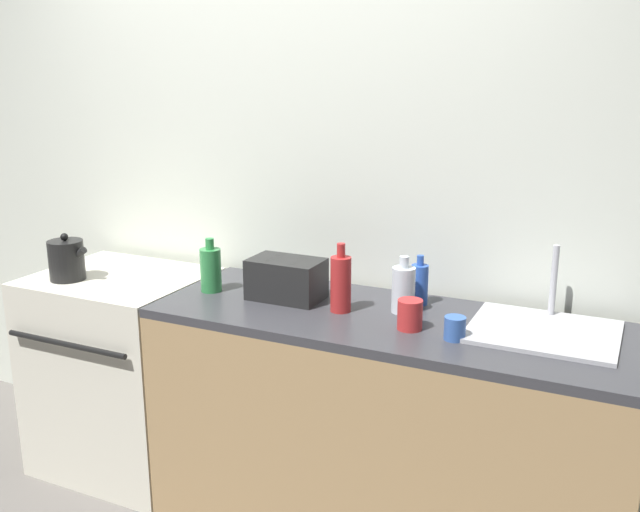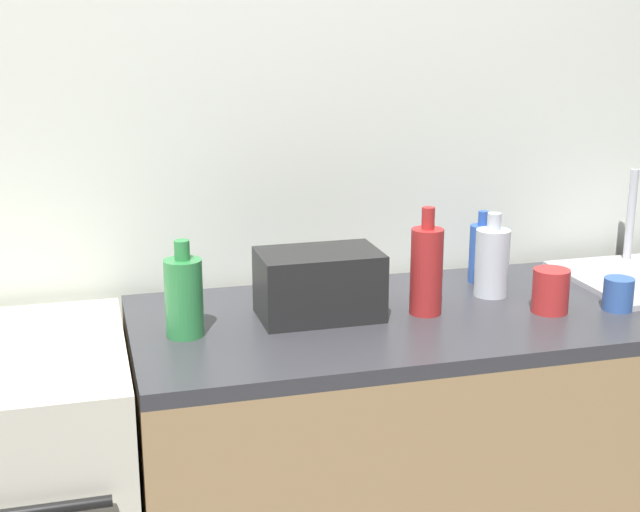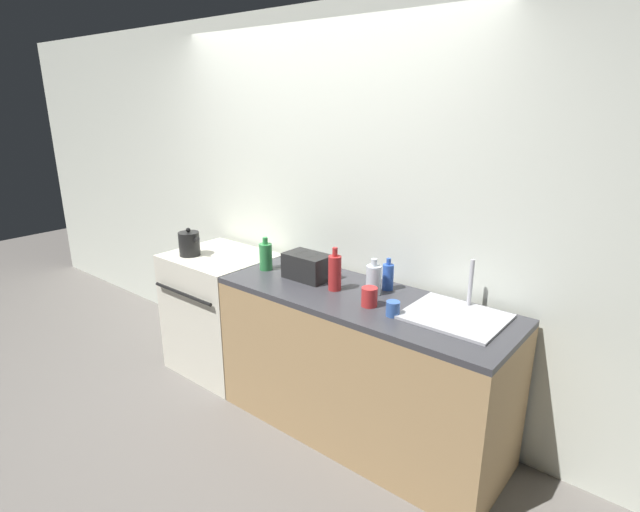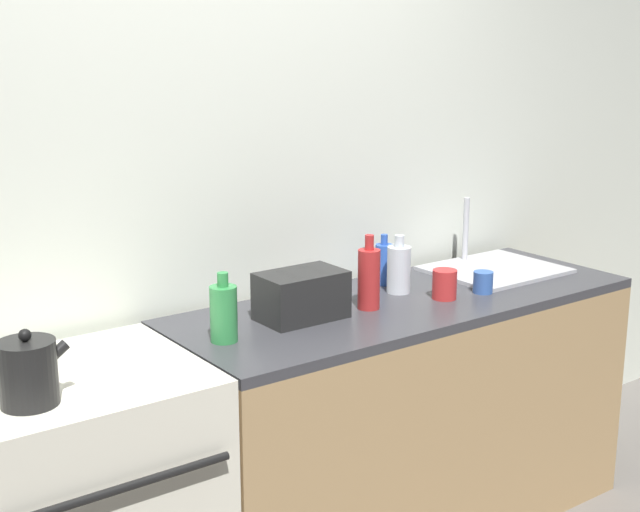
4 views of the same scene
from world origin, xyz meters
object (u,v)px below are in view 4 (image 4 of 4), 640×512
(kettle, at_px, (28,372))
(cup_blue, at_px, (483,282))
(bottle_clear, at_px, (399,269))
(cup_red, at_px, (445,284))
(bottle_red, at_px, (369,278))
(toaster, at_px, (301,295))
(bottle_green, at_px, (224,313))
(bottle_blue, at_px, (384,263))

(kettle, relative_size, cup_blue, 2.55)
(bottle_clear, xyz_separation_m, cup_red, (0.08, -0.16, -0.04))
(bottle_red, xyz_separation_m, cup_red, (0.30, -0.07, -0.06))
(kettle, distance_m, toaster, 1.01)
(bottle_green, xyz_separation_m, bottle_clear, (0.81, 0.09, -0.00))
(bottle_green, bearing_deg, toaster, 7.87)
(bottle_red, bearing_deg, cup_blue, -12.08)
(kettle, bearing_deg, cup_red, 2.22)
(bottle_green, height_order, bottle_clear, bottle_green)
(kettle, distance_m, bottle_blue, 1.53)
(toaster, relative_size, bottle_red, 1.09)
(bottle_clear, bearing_deg, bottle_red, -157.47)
(kettle, relative_size, bottle_red, 0.78)
(bottle_red, distance_m, bottle_clear, 0.24)
(bottle_red, distance_m, cup_red, 0.31)
(bottle_red, bearing_deg, toaster, 169.95)
(cup_blue, bearing_deg, kettle, -178.99)
(bottle_red, relative_size, cup_blue, 3.26)
(bottle_clear, bearing_deg, bottle_blue, 77.49)
(cup_blue, bearing_deg, cup_red, 170.16)
(cup_red, height_order, cup_blue, cup_red)
(bottle_blue, relative_size, bottle_clear, 0.90)
(bottle_red, height_order, cup_blue, bottle_red)
(cup_red, bearing_deg, bottle_red, 166.66)
(bottle_red, bearing_deg, bottle_blue, 40.41)
(bottle_clear, bearing_deg, cup_red, -63.41)
(bottle_blue, relative_size, cup_red, 1.82)
(bottle_red, xyz_separation_m, bottle_green, (-0.59, 0.00, -0.02))
(kettle, height_order, toaster, kettle)
(toaster, xyz_separation_m, cup_blue, (0.73, -0.15, -0.04))
(bottle_blue, distance_m, bottle_clear, 0.12)
(bottle_green, relative_size, bottle_blue, 1.14)
(bottle_clear, relative_size, cup_red, 2.02)
(kettle, distance_m, bottle_green, 0.67)
(kettle, relative_size, cup_red, 1.92)
(bottle_blue, bearing_deg, toaster, -162.06)
(kettle, height_order, bottle_blue, kettle)
(kettle, relative_size, toaster, 0.72)
(bottle_red, distance_m, bottle_blue, 0.32)
(kettle, bearing_deg, bottle_red, 5.99)
(cup_blue, bearing_deg, bottle_green, 174.56)
(bottle_clear, distance_m, cup_blue, 0.32)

